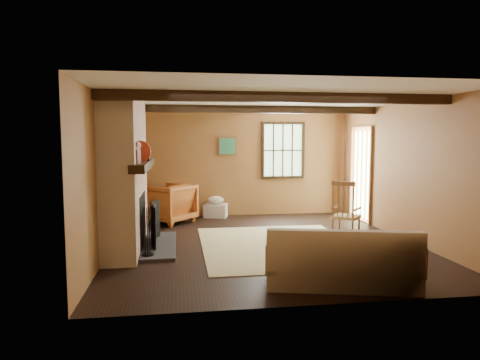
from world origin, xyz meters
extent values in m
plane|color=black|center=(0.00, 0.00, 0.00)|extent=(5.50, 5.50, 0.00)
cube|color=#995D36|center=(0.00, 2.75, 1.20)|extent=(5.00, 0.02, 2.40)
cube|color=#995D36|center=(0.00, -2.75, 1.20)|extent=(5.00, 0.02, 2.40)
cube|color=#995D36|center=(-2.50, 0.00, 1.20)|extent=(0.02, 5.50, 2.40)
cube|color=#995D36|center=(2.50, 0.00, 1.20)|extent=(0.02, 5.50, 2.40)
cube|color=white|center=(0.00, 0.00, 2.40)|extent=(5.00, 5.50, 0.02)
cube|color=black|center=(0.00, -1.20, 2.33)|extent=(5.00, 0.12, 0.14)
cube|color=black|center=(0.00, 1.20, 2.33)|extent=(5.00, 0.12, 0.14)
cube|color=black|center=(1.00, 2.72, 1.50)|extent=(1.02, 0.06, 1.32)
cube|color=#B4DDA9|center=(1.00, 2.75, 1.50)|extent=(0.90, 0.01, 1.20)
cube|color=black|center=(1.00, 2.73, 1.50)|extent=(0.90, 0.03, 0.02)
cube|color=brown|center=(2.47, 1.70, 1.00)|extent=(0.06, 1.00, 2.06)
cube|color=#B4DDA9|center=(2.50, 1.70, 1.00)|extent=(0.01, 0.80, 1.85)
cube|color=brown|center=(-0.30, 2.72, 1.60)|extent=(0.42, 0.03, 0.42)
cube|color=#216564|center=(-0.30, 2.71, 1.60)|extent=(0.36, 0.01, 0.36)
cube|color=#AF4B44|center=(-2.25, 0.00, 1.20)|extent=(0.50, 2.20, 2.40)
cube|color=black|center=(-2.18, 0.00, 0.45)|extent=(0.38, 1.00, 0.85)
cube|color=#3B3B41|center=(-1.75, 0.00, 0.03)|extent=(0.55, 1.80, 0.05)
cube|color=black|center=(-1.97, 0.00, 1.35)|extent=(0.22, 2.30, 0.12)
cube|color=black|center=(-1.82, -0.23, 0.38)|extent=(0.10, 0.32, 0.66)
cube|color=black|center=(-1.82, 0.10, 0.38)|extent=(0.04, 0.33, 0.66)
cube|color=black|center=(-1.82, 0.44, 0.38)|extent=(0.14, 0.31, 0.66)
cylinder|color=black|center=(-1.88, -0.68, 0.06)|extent=(0.18, 0.18, 0.02)
cylinder|color=black|center=(-1.91, -0.71, 0.41)|extent=(0.02, 0.02, 0.71)
cylinder|color=black|center=(-1.88, -0.68, 0.41)|extent=(0.02, 0.02, 0.71)
cylinder|color=black|center=(-1.85, -0.65, 0.41)|extent=(0.02, 0.02, 0.71)
cylinder|color=white|center=(-1.98, -0.81, 1.51)|extent=(0.09, 0.09, 0.20)
sphere|color=white|center=(-1.98, -0.81, 1.67)|extent=(0.11, 0.11, 0.11)
cylinder|color=#B72F14|center=(-1.98, -0.44, 1.58)|extent=(0.33, 0.09, 0.33)
cube|color=black|center=(-1.98, 0.11, 1.47)|extent=(0.22, 0.15, 0.12)
cylinder|color=black|center=(-1.98, 0.55, 1.45)|extent=(0.07, 0.07, 0.09)
cylinder|color=black|center=(-1.98, 0.65, 1.45)|extent=(0.07, 0.07, 0.07)
cube|color=beige|center=(0.20, -0.20, 0.00)|extent=(2.50, 3.00, 0.01)
cube|color=tan|center=(1.49, 0.08, 0.40)|extent=(0.59, 0.59, 0.04)
cube|color=brown|center=(1.38, -0.05, 1.00)|extent=(0.34, 0.30, 0.07)
cylinder|color=brown|center=(1.75, 0.10, 0.21)|extent=(0.03, 0.03, 0.39)
cylinder|color=brown|center=(1.47, 0.34, 0.21)|extent=(0.03, 0.03, 0.39)
cylinder|color=brown|center=(1.51, -0.17, 0.21)|extent=(0.03, 0.03, 0.39)
cylinder|color=brown|center=(1.24, 0.06, 0.21)|extent=(0.03, 0.03, 0.39)
cylinder|color=brown|center=(1.51, -0.17, 0.72)|extent=(0.03, 0.03, 0.67)
cylinder|color=brown|center=(1.24, 0.06, 0.72)|extent=(0.03, 0.03, 0.67)
cylinder|color=brown|center=(1.44, -0.11, 0.70)|extent=(0.02, 0.02, 0.56)
cylinder|color=brown|center=(1.38, -0.05, 0.70)|extent=(0.02, 0.02, 0.56)
cylinder|color=brown|center=(1.31, 0.01, 0.70)|extent=(0.02, 0.02, 0.56)
cube|color=brown|center=(1.64, -0.05, 0.56)|extent=(0.27, 0.31, 0.03)
cube|color=brown|center=(1.34, 0.21, 0.56)|extent=(0.27, 0.31, 0.03)
cube|color=brown|center=(1.63, -0.03, 0.01)|extent=(0.52, 0.60, 0.03)
cube|color=brown|center=(1.36, 0.20, 0.01)|extent=(0.52, 0.60, 0.03)
cube|color=beige|center=(0.53, -2.12, 0.19)|extent=(1.90, 1.18, 0.39)
cube|color=beige|center=(0.45, -2.44, 0.49)|extent=(1.75, 0.53, 0.49)
cube|color=beige|center=(-0.29, -1.93, 0.37)|extent=(0.30, 0.80, 0.35)
cube|color=beige|center=(1.34, -2.31, 0.37)|extent=(0.30, 0.80, 0.35)
ellipsoid|color=beige|center=(0.98, -2.13, 0.49)|extent=(0.34, 0.18, 0.32)
cylinder|color=brown|center=(-2.20, 2.60, 0.06)|extent=(0.39, 0.12, 0.12)
cylinder|color=brown|center=(-2.07, 2.60, 0.06)|extent=(0.39, 0.12, 0.12)
cylinder|color=brown|center=(-1.95, 2.60, 0.06)|extent=(0.39, 0.12, 0.12)
cylinder|color=brown|center=(-2.20, 2.60, 0.18)|extent=(0.39, 0.12, 0.12)
cylinder|color=brown|center=(-2.07, 2.60, 0.18)|extent=(0.39, 0.12, 0.12)
cylinder|color=brown|center=(-1.95, 2.60, 0.18)|extent=(0.39, 0.12, 0.12)
cube|color=silver|center=(-0.59, 2.55, 0.15)|extent=(0.58, 0.50, 0.30)
ellipsoid|color=beige|center=(-0.59, 2.55, 0.39)|extent=(0.41, 0.35, 0.18)
imported|color=#BF6026|center=(-1.63, 2.05, 0.41)|extent=(1.27, 1.27, 0.83)
camera|label=1|loc=(-1.41, -6.98, 1.76)|focal=32.00mm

